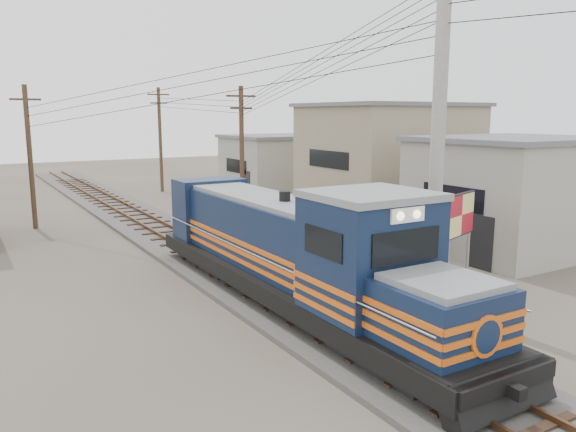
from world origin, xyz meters
TOP-DOWN VIEW (x-y plane):
  - ground at (0.00, 0.00)m, footprint 120.00×120.00m
  - ballast at (0.00, 10.00)m, footprint 3.60×70.00m
  - track at (0.00, 10.00)m, footprint 1.15×70.00m
  - locomotive at (0.00, 1.46)m, footprint 2.73×14.85m
  - utility_pole_main at (3.50, -0.50)m, footprint 0.40×0.40m
  - wooden_pole_mid at (4.50, 14.00)m, footprint 1.60×0.24m
  - wooden_pole_far at (4.80, 28.00)m, footprint 1.60×0.24m
  - wooden_pole_left at (-5.00, 18.00)m, footprint 1.60×0.24m
  - power_lines at (-0.14, 8.49)m, footprint 9.65×19.00m
  - shophouse_front at (11.50, 3.00)m, footprint 7.35×6.30m
  - shophouse_mid at (12.50, 12.00)m, footprint 8.40×7.35m
  - shophouse_back at (11.00, 22.00)m, footprint 6.30×6.30m
  - billboard at (6.00, 0.78)m, footprint 1.90×0.76m
  - market_umbrella at (5.53, 4.57)m, footprint 2.68×2.68m
  - vendor at (7.53, 5.80)m, footprint 0.78×0.64m
  - plant_nursery at (5.31, 4.00)m, footprint 3.20×2.17m

SIDE VIEW (x-z plane):
  - ground at x=0.00m, z-range 0.00..0.00m
  - ballast at x=0.00m, z-range 0.00..0.16m
  - track at x=0.00m, z-range 0.20..0.32m
  - plant_nursery at x=5.31m, z-range -0.07..1.06m
  - vendor at x=7.53m, z-range 0.00..1.84m
  - locomotive at x=0.00m, z-range -0.21..3.47m
  - shophouse_back at x=11.00m, z-range 0.01..4.21m
  - billboard at x=6.00m, z-range 0.71..3.75m
  - shophouse_front at x=11.50m, z-range 0.01..4.71m
  - market_umbrella at x=5.53m, z-range 1.03..3.76m
  - shophouse_mid at x=12.50m, z-range 0.01..6.21m
  - wooden_pole_mid at x=4.50m, z-range 0.18..7.18m
  - wooden_pole_left at x=-5.00m, z-range 0.18..7.18m
  - wooden_pole_far at x=4.80m, z-range 0.18..7.68m
  - utility_pole_main at x=3.50m, z-range 0.00..10.00m
  - power_lines at x=-0.14m, z-range 5.91..9.21m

